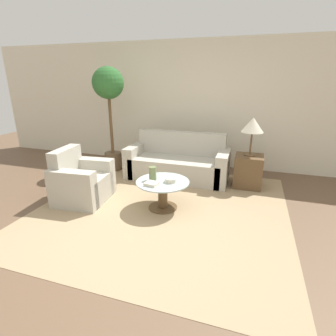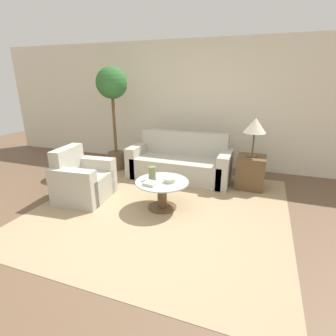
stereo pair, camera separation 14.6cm
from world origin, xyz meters
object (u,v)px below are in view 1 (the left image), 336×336
Objects in this scene: vase at (153,174)px; book_stack at (152,184)px; sofa_main at (178,163)px; coffee_table at (163,191)px; bowl at (171,180)px; potted_plant at (109,97)px; table_lamp at (253,126)px; armchair at (80,183)px.

vase is 1.04× the size of book_stack.
coffee_table is at bearing -83.96° from sofa_main.
sofa_main is 1.37m from bowl.
bowl reaches higher than book_stack.
vase is (1.42, -1.36, -0.96)m from potted_plant.
potted_plant reaches higher than sofa_main.
table_lamp is at bearing 58.64° from book_stack.
armchair is 1.36× the size of table_lamp.
potted_plant is 2.38m from book_stack.
sofa_main is at bearing 100.97° from bowl.
armchair is 2.96m from table_lamp.
book_stack is (-0.10, -0.19, 0.17)m from coffee_table.
table_lamp is (2.50, 1.38, 0.81)m from armchair.
sofa_main is 1.88m from armchair.
book_stack is (1.47, -1.55, -1.04)m from potted_plant.
armchair is 1.92m from potted_plant.
book_stack is at bearing -73.81° from vase.
table_lamp is at bearing -66.29° from armchair.
coffee_table is at bearing -178.28° from bowl.
table_lamp reaches higher than coffee_table.
potted_plant is at bearing 143.24° from book_stack.
table_lamp is 3.23× the size of vase.
potted_plant reaches higher than book_stack.
sofa_main is 1.35m from coffee_table.
book_stack is at bearing -98.65° from armchair.
table_lamp reaches higher than book_stack.
book_stack is (1.23, -0.07, 0.17)m from armchair.
bowl is at bearing -79.03° from sofa_main.
armchair is 1.15× the size of coffee_table.
armchair is at bearing -80.78° from potted_plant.
sofa_main reaches higher than vase.
vase is at bearing -43.76° from potted_plant.
sofa_main reaches higher than coffee_table.
vase is at bearing -90.54° from sofa_main.
bowl is (1.45, 0.12, 0.18)m from armchair.
bowl is at bearing -90.57° from armchair.
coffee_table is (1.33, 0.11, -0.01)m from armchair.
table_lamp reaches higher than vase.
armchair is 1.21m from vase.
potted_plant is 10.51× the size of book_stack.
vase is (1.18, 0.11, 0.25)m from armchair.
table_lamp is 4.01× the size of bowl.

